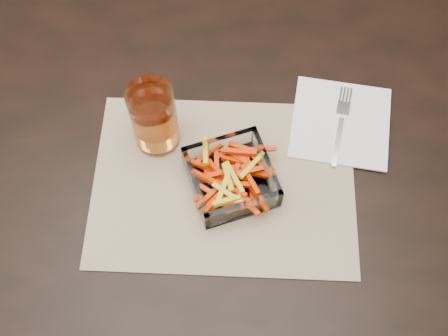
{
  "coord_description": "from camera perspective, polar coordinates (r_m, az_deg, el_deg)",
  "views": [
    {
      "loc": [
        0.07,
        -0.45,
        1.63
      ],
      "look_at": [
        0.08,
        -0.03,
        0.78
      ],
      "focal_mm": 45.0,
      "sensor_mm": 36.0,
      "label": 1
    }
  ],
  "objects": [
    {
      "name": "dining_table",
      "position": [
        1.07,
        -4.29,
        -1.51
      ],
      "size": [
        1.6,
        0.9,
        0.75
      ],
      "color": "black",
      "rests_on": "ground"
    },
    {
      "name": "tumbler",
      "position": [
        0.96,
        -7.09,
        4.92
      ],
      "size": [
        0.08,
        0.08,
        0.14
      ],
      "color": "white",
      "rests_on": "placemat"
    },
    {
      "name": "glass_bowl",
      "position": [
        0.95,
        0.73,
        -1.04
      ],
      "size": [
        0.17,
        0.17,
        0.05
      ],
      "rotation": [
        0.0,
        0.0,
        0.31
      ],
      "color": "white",
      "rests_on": "placemat"
    },
    {
      "name": "fork",
      "position": [
        1.04,
        11.79,
        4.55
      ],
      "size": [
        0.06,
        0.17,
        0.0
      ],
      "rotation": [
        0.0,
        0.0,
        -0.25
      ],
      "color": "silver",
      "rests_on": "napkin"
    },
    {
      "name": "placemat",
      "position": [
        0.97,
        -0.03,
        -1.49
      ],
      "size": [
        0.47,
        0.36,
        0.0
      ],
      "primitive_type": "cube",
      "rotation": [
        0.0,
        0.0,
        -0.06
      ],
      "color": "tan",
      "rests_on": "dining_table"
    },
    {
      "name": "napkin",
      "position": [
        1.04,
        11.77,
        4.55
      ],
      "size": [
        0.2,
        0.2,
        0.0
      ],
      "primitive_type": "cube",
      "rotation": [
        0.0,
        0.0,
        -0.19
      ],
      "color": "white",
      "rests_on": "placemat"
    }
  ]
}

